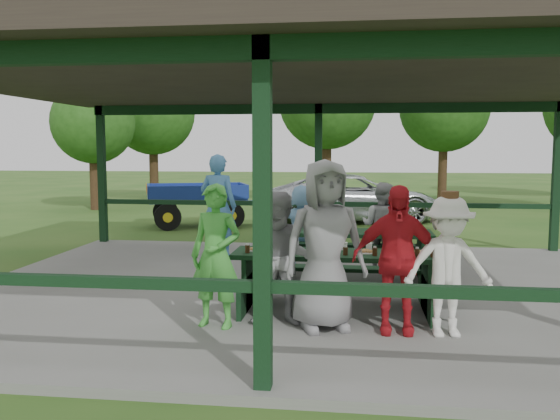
# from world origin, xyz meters

# --- Properties ---
(ground) EXTENTS (90.00, 90.00, 0.00)m
(ground) POSITION_xyz_m (0.00, 0.00, 0.00)
(ground) COLOR #275019
(ground) RESTS_ON ground
(concrete_slab) EXTENTS (10.00, 8.00, 0.10)m
(concrete_slab) POSITION_xyz_m (0.00, 0.00, 0.05)
(concrete_slab) COLOR slate
(concrete_slab) RESTS_ON ground
(pavilion_structure) EXTENTS (10.60, 8.60, 3.24)m
(pavilion_structure) POSITION_xyz_m (0.00, 0.00, 3.17)
(pavilion_structure) COLOR black
(pavilion_structure) RESTS_ON concrete_slab
(picnic_table_near) EXTENTS (2.65, 1.39, 0.75)m
(picnic_table_near) POSITION_xyz_m (0.55, -1.20, 0.58)
(picnic_table_near) COLOR black
(picnic_table_near) RESTS_ON concrete_slab
(picnic_table_far) EXTENTS (2.72, 1.39, 0.75)m
(picnic_table_far) POSITION_xyz_m (0.65, 0.80, 0.58)
(picnic_table_far) COLOR black
(picnic_table_far) RESTS_ON concrete_slab
(table_setting) EXTENTS (2.37, 0.45, 0.10)m
(table_setting) POSITION_xyz_m (0.52, -1.17, 0.88)
(table_setting) COLOR white
(table_setting) RESTS_ON picnic_table_near
(contestant_green) EXTENTS (0.68, 0.51, 1.68)m
(contestant_green) POSITION_xyz_m (-0.82, -2.10, 0.94)
(contestant_green) COLOR green
(contestant_green) RESTS_ON concrete_slab
(contestant_grey_left) EXTENTS (0.78, 0.62, 1.58)m
(contestant_grey_left) POSITION_xyz_m (-0.06, -1.95, 0.89)
(contestant_grey_left) COLOR gray
(contestant_grey_left) RESTS_ON concrete_slab
(contestant_grey_mid) EXTENTS (1.11, 0.91, 1.96)m
(contestant_grey_mid) POSITION_xyz_m (0.44, -2.03, 1.08)
(contestant_grey_mid) COLOR gray
(contestant_grey_mid) RESTS_ON concrete_slab
(contestant_red) EXTENTS (0.99, 0.42, 1.68)m
(contestant_red) POSITION_xyz_m (1.24, -2.06, 0.94)
(contestant_red) COLOR red
(contestant_red) RESTS_ON concrete_slab
(contestant_white_fedora) EXTENTS (1.08, 0.71, 1.62)m
(contestant_white_fedora) POSITION_xyz_m (1.80, -2.12, 0.89)
(contestant_white_fedora) COLOR white
(contestant_white_fedora) RESTS_ON concrete_slab
(spectator_lblue) EXTENTS (1.40, 0.75, 1.44)m
(spectator_lblue) POSITION_xyz_m (-0.15, 1.70, 0.82)
(spectator_lblue) COLOR #98CAEC
(spectator_lblue) RESTS_ON concrete_slab
(spectator_blue) EXTENTS (0.78, 0.56, 1.97)m
(spectator_blue) POSITION_xyz_m (-1.81, 2.25, 1.08)
(spectator_blue) COLOR teal
(spectator_blue) RESTS_ON concrete_slab
(spectator_grey) EXTENTS (0.90, 0.81, 1.50)m
(spectator_grey) POSITION_xyz_m (1.24, 1.51, 0.85)
(spectator_grey) COLOR #97989A
(spectator_grey) RESTS_ON concrete_slab
(pickup_truck) EXTENTS (5.47, 3.50, 1.40)m
(pickup_truck) POSITION_xyz_m (0.78, 8.95, 0.70)
(pickup_truck) COLOR silver
(pickup_truck) RESTS_ON ground
(farm_trailer) EXTENTS (3.63, 2.33, 1.27)m
(farm_trailer) POSITION_xyz_m (-3.58, 7.29, 0.63)
(farm_trailer) COLOR navy
(farm_trailer) RESTS_ON ground
(tree_far_left) EXTENTS (3.38, 3.38, 5.28)m
(tree_far_left) POSITION_xyz_m (-7.36, 14.54, 3.57)
(tree_far_left) COLOR #2E2012
(tree_far_left) RESTS_ON ground
(tree_left) EXTENTS (3.77, 3.77, 5.88)m
(tree_left) POSITION_xyz_m (-0.34, 14.47, 3.98)
(tree_left) COLOR #2E2012
(tree_left) RESTS_ON ground
(tree_mid) EXTENTS (3.58, 3.58, 5.59)m
(tree_mid) POSITION_xyz_m (4.29, 15.95, 3.78)
(tree_mid) COLOR #2E2012
(tree_mid) RESTS_ON ground
(tree_edge_left) EXTENTS (2.90, 2.90, 4.53)m
(tree_edge_left) POSITION_xyz_m (-8.37, 11.22, 3.06)
(tree_edge_left) COLOR #2E2012
(tree_edge_left) RESTS_ON ground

